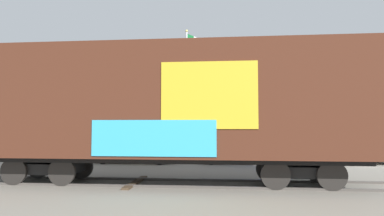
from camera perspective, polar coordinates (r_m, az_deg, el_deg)
name	(u,v)px	position (r m, az deg, el deg)	size (l,w,h in m)	color
ground_plane	(159,184)	(11.49, -5.89, -13.11)	(260.00, 260.00, 0.00)	slate
track	(228,184)	(11.28, 6.39, -13.10)	(60.02, 3.84, 0.08)	#4C4742
freight_car	(169,104)	(11.29, -4.00, 0.63)	(13.27, 3.32, 4.90)	#472316
flagpole	(190,72)	(22.74, -0.38, 6.34)	(0.96, 1.52, 8.67)	silver
hillside	(204,117)	(69.99, 2.11, -1.57)	(157.73, 37.60, 12.40)	slate
parked_car_tan	(135,147)	(18.18, -10.05, -6.83)	(4.47, 2.05, 1.63)	#9E8966
parked_car_blue	(238,146)	(17.73, 8.11, -6.71)	(4.37, 1.87, 1.79)	navy
parked_car_white	(359,147)	(19.39, 27.27, -6.19)	(4.22, 2.12, 1.70)	silver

